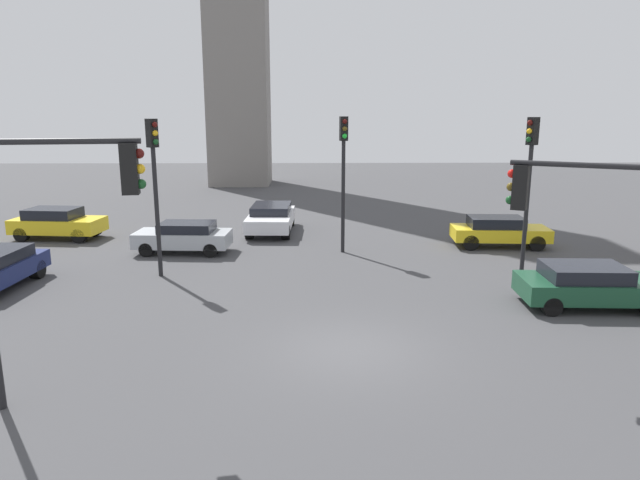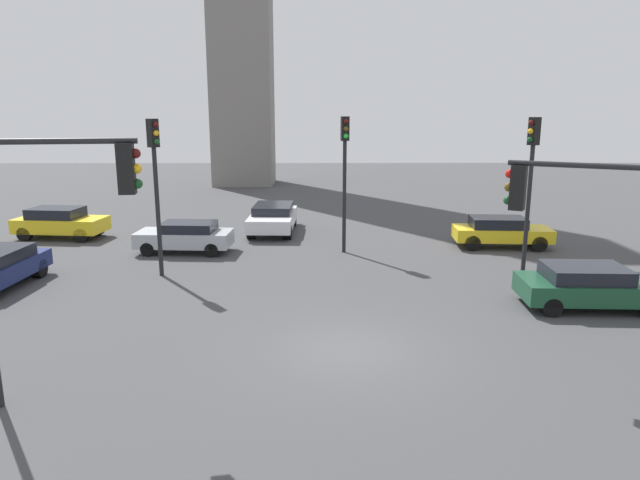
% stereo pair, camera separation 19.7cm
% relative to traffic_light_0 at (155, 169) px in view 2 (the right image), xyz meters
% --- Properties ---
extents(ground_plane, '(109.92, 109.92, 0.00)m').
position_rel_traffic_light_0_xyz_m(ground_plane, '(6.59, -6.84, -3.97)').
color(ground_plane, '#424244').
extents(traffic_light_0, '(0.48, 0.45, 5.75)m').
position_rel_traffic_light_0_xyz_m(traffic_light_0, '(0.00, 0.00, 0.00)').
color(traffic_light_0, black).
rests_on(traffic_light_0, ground_plane).
extents(traffic_light_1, '(0.49, 0.44, 5.80)m').
position_rel_traffic_light_0_xyz_m(traffic_light_1, '(13.67, 0.37, 0.03)').
color(traffic_light_1, black).
rests_on(traffic_light_1, ground_plane).
extents(traffic_light_2, '(3.60, 2.10, 5.20)m').
position_rel_traffic_light_0_xyz_m(traffic_light_2, '(11.92, -8.79, -0.27)').
color(traffic_light_2, black).
rests_on(traffic_light_2, ground_plane).
extents(traffic_light_3, '(0.37, 0.48, 5.80)m').
position_rel_traffic_light_0_xyz_m(traffic_light_3, '(6.99, 3.57, 0.03)').
color(traffic_light_3, black).
rests_on(traffic_light_3, ground_plane).
extents(traffic_light_4, '(3.20, 0.73, 5.66)m').
position_rel_traffic_light_0_xyz_m(traffic_light_4, '(0.57, -9.45, 0.04)').
color(traffic_light_4, black).
rests_on(traffic_light_4, ground_plane).
extents(car_0, '(4.13, 2.00, 1.34)m').
position_rel_traffic_light_0_xyz_m(car_0, '(0.10, 3.60, -3.26)').
color(car_0, '#ADB2B7').
rests_on(car_0, ground_plane).
extents(car_3, '(2.29, 4.86, 1.39)m').
position_rel_traffic_light_0_xyz_m(car_3, '(3.58, 7.89, -3.22)').
color(car_3, silver).
rests_on(car_3, ground_plane).
extents(car_4, '(4.34, 2.28, 1.49)m').
position_rel_traffic_light_0_xyz_m(car_4, '(-6.60, 6.50, -3.18)').
color(car_4, yellow).
rests_on(car_4, ground_plane).
extents(car_5, '(4.34, 2.01, 1.38)m').
position_rel_traffic_light_0_xyz_m(car_5, '(14.09, 4.46, -3.23)').
color(car_5, yellow).
rests_on(car_5, ground_plane).
extents(car_6, '(4.35, 2.16, 1.34)m').
position_rel_traffic_light_0_xyz_m(car_6, '(14.26, -3.67, -3.26)').
color(car_6, '#19472D').
rests_on(car_6, ground_plane).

